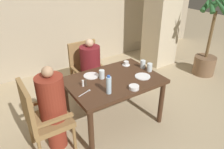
% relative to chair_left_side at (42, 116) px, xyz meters
% --- Properties ---
extents(ground_plane, '(16.00, 16.00, 0.00)m').
position_rel_chair_left_side_xyz_m(ground_plane, '(1.01, 0.00, -0.52)').
color(ground_plane, tan).
extents(wall_back, '(8.00, 0.06, 2.80)m').
position_rel_chair_left_side_xyz_m(wall_back, '(1.01, 2.16, 0.88)').
color(wall_back, tan).
rests_on(wall_back, ground_plane).
extents(pillar_stone, '(0.57, 0.57, 2.70)m').
position_rel_chair_left_side_xyz_m(pillar_stone, '(3.08, 1.26, 0.83)').
color(pillar_stone, beige).
rests_on(pillar_stone, ground_plane).
extents(dining_table, '(1.26, 0.88, 0.72)m').
position_rel_chair_left_side_xyz_m(dining_table, '(1.01, 0.00, 0.10)').
color(dining_table, '#422819').
rests_on(dining_table, ground_plane).
extents(chair_left_side, '(0.49, 0.49, 0.98)m').
position_rel_chair_left_side_xyz_m(chair_left_side, '(0.00, 0.00, 0.00)').
color(chair_left_side, olive).
rests_on(chair_left_side, ground_plane).
extents(diner_in_left_chair, '(0.32, 0.32, 1.14)m').
position_rel_chair_left_side_xyz_m(diner_in_left_chair, '(0.14, 0.00, 0.06)').
color(diner_in_left_chair, maroon).
rests_on(diner_in_left_chair, ground_plane).
extents(chair_far_side, '(0.49, 0.49, 0.98)m').
position_rel_chair_left_side_xyz_m(chair_far_side, '(1.01, 0.82, 0.00)').
color(chair_far_side, olive).
rests_on(chair_far_side, ground_plane).
extents(diner_in_far_chair, '(0.32, 0.32, 1.10)m').
position_rel_chair_left_side_xyz_m(diner_in_far_chair, '(1.01, 0.68, 0.04)').
color(diner_in_far_chair, maroon).
rests_on(diner_in_far_chair, ground_plane).
extents(potted_palm, '(0.62, 0.62, 1.73)m').
position_rel_chair_left_side_xyz_m(potted_palm, '(3.47, 0.27, 0.08)').
color(potted_palm, brown).
rests_on(potted_palm, ground_plane).
extents(plate_main_left, '(0.21, 0.21, 0.01)m').
position_rel_chair_left_side_xyz_m(plate_main_left, '(0.80, 0.24, 0.20)').
color(plate_main_left, white).
rests_on(plate_main_left, dining_table).
extents(plate_main_right, '(0.21, 0.21, 0.01)m').
position_rel_chair_left_side_xyz_m(plate_main_right, '(1.38, -0.16, 0.20)').
color(plate_main_right, white).
rests_on(plate_main_right, dining_table).
extents(teacup_with_saucer, '(0.12, 0.12, 0.06)m').
position_rel_chair_left_side_xyz_m(teacup_with_saucer, '(1.42, 0.27, 0.23)').
color(teacup_with_saucer, white).
rests_on(teacup_with_saucer, dining_table).
extents(bowl_small, '(0.13, 0.13, 0.05)m').
position_rel_chair_left_side_xyz_m(bowl_small, '(1.08, -0.35, 0.22)').
color(bowl_small, white).
rests_on(bowl_small, dining_table).
extents(water_bottle, '(0.07, 0.07, 0.24)m').
position_rel_chair_left_side_xyz_m(water_bottle, '(0.77, -0.26, 0.31)').
color(water_bottle, silver).
rests_on(water_bottle, dining_table).
extents(glass_tall_near, '(0.07, 0.07, 0.12)m').
position_rel_chair_left_side_xyz_m(glass_tall_near, '(1.57, 0.06, 0.26)').
color(glass_tall_near, silver).
rests_on(glass_tall_near, dining_table).
extents(glass_tall_mid, '(0.07, 0.07, 0.12)m').
position_rel_chair_left_side_xyz_m(glass_tall_mid, '(0.89, 0.11, 0.26)').
color(glass_tall_mid, silver).
rests_on(glass_tall_mid, dining_table).
extents(glass_tall_far, '(0.07, 0.07, 0.12)m').
position_rel_chair_left_side_xyz_m(glass_tall_far, '(1.58, -0.08, 0.26)').
color(glass_tall_far, silver).
rests_on(glass_tall_far, dining_table).
extents(salt_shaker, '(0.03, 0.03, 0.09)m').
position_rel_chair_left_side_xyz_m(salt_shaker, '(0.58, 0.05, 0.24)').
color(salt_shaker, white).
rests_on(salt_shaker, dining_table).
extents(pepper_shaker, '(0.03, 0.03, 0.08)m').
position_rel_chair_left_side_xyz_m(pepper_shaker, '(0.62, 0.05, 0.24)').
color(pepper_shaker, '#4C3D2D').
rests_on(pepper_shaker, dining_table).
extents(fork_beside_plate, '(0.19, 0.08, 0.00)m').
position_rel_chair_left_side_xyz_m(fork_beside_plate, '(0.54, -0.10, 0.20)').
color(fork_beside_plate, silver).
rests_on(fork_beside_plate, dining_table).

